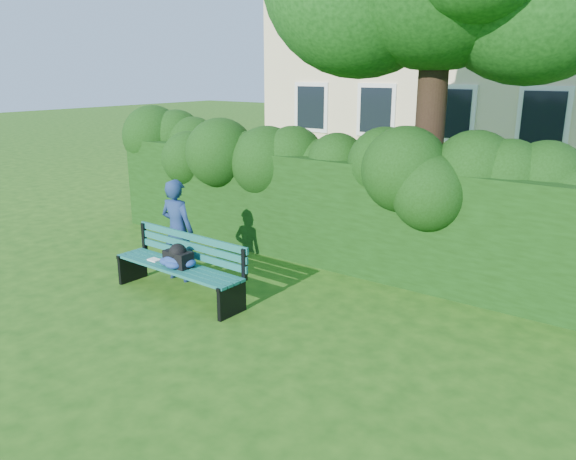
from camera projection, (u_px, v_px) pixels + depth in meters
The scene contains 4 objects.
ground at pixel (263, 304), 7.91m from camera, with size 80.00×80.00×0.00m, color #1F4B11.
hedge at pixel (345, 212), 9.36m from camera, with size 10.00×1.00×1.80m.
park_bench at pixel (180, 263), 8.08m from camera, with size 2.25×0.62×0.89m.
man_reading at pixel (178, 230), 8.65m from camera, with size 0.58×0.38×1.60m, color navy.
Camera 1 is at (4.65, -5.66, 3.17)m, focal length 35.00 mm.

